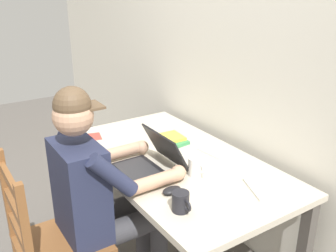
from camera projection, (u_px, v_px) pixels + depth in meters
back_wall at (243, 48)px, 2.23m from camera, size 6.00×0.04×2.60m
desk at (174, 171)px, 2.23m from camera, size 1.48×0.82×0.70m
seated_person at (100, 189)px, 1.93m from camera, size 0.50×0.60×1.23m
wooden_chair at (51, 244)px, 1.87m from camera, size 0.42×0.42×0.93m
laptop at (150, 162)px, 2.05m from camera, size 0.33×0.34×0.21m
computer_mouse at (172, 190)px, 1.84m from camera, size 0.06×0.10×0.03m
coffee_mug_white at (196, 167)px, 2.00m from camera, size 0.12×0.08×0.10m
coffee_mug_dark at (181, 202)px, 1.69m from camera, size 0.12×0.08×0.09m
book_stack_main at (173, 139)px, 2.43m from camera, size 0.21×0.15×0.04m
paper_pile_near_laptop at (218, 151)px, 2.28m from camera, size 0.20×0.18×0.02m
paper_pile_back_corner at (265, 188)px, 1.88m from camera, size 0.25×0.22×0.01m
landscape_photo_print at (94, 137)px, 2.51m from camera, size 0.15×0.12×0.00m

